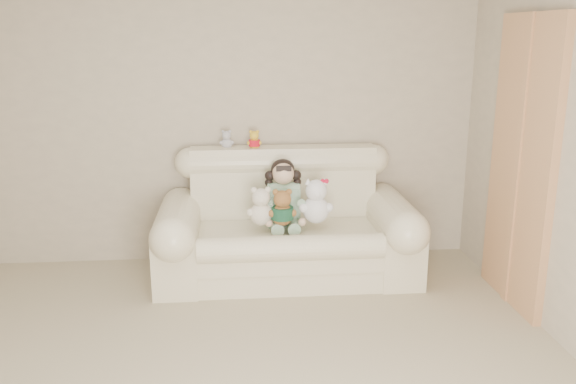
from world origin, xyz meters
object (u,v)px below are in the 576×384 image
at_px(white_cat, 316,196).
at_px(cream_teddy, 261,202).
at_px(seated_child, 283,192).
at_px(sofa, 287,217).
at_px(brown_teddy, 282,204).

bearing_deg(white_cat, cream_teddy, -163.48).
relative_size(white_cat, cream_teddy, 1.19).
height_order(seated_child, cream_teddy, seated_child).
bearing_deg(sofa, brown_teddy, -106.95).
distance_m(seated_child, cream_teddy, 0.29).
distance_m(sofa, cream_teddy, 0.30).
relative_size(sofa, white_cat, 4.90).
distance_m(sofa, seated_child, 0.20).
height_order(sofa, brown_teddy, sofa).
bearing_deg(seated_child, sofa, -77.66).
distance_m(brown_teddy, white_cat, 0.28).
bearing_deg(cream_teddy, brown_teddy, -24.92).
xyz_separation_m(white_cat, cream_teddy, (-0.44, -0.02, -0.03)).
height_order(brown_teddy, cream_teddy, cream_teddy).
xyz_separation_m(seated_child, brown_teddy, (-0.03, -0.24, -0.03)).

